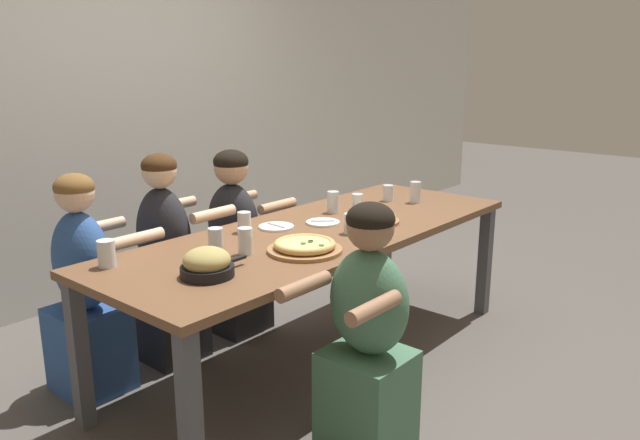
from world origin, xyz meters
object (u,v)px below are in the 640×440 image
(drinking_glass_e, at_px, (333,202))
(drinking_glass_i, at_px, (415,193))
(pizza_board_main, at_px, (373,218))
(diner_near_midleft, at_px, (367,340))
(pizza_board_second, at_px, (305,246))
(drinking_glass_g, at_px, (107,255))
(drinking_glass_j, at_px, (244,223))
(drinking_glass_a, at_px, (388,194))
(drinking_glass_c, at_px, (357,204))
(drinking_glass_b, at_px, (216,243))
(diner_far_center, at_px, (234,248))
(skillet_bowl, at_px, (207,264))
(diner_far_midleft, at_px, (166,268))
(diner_far_left, at_px, (86,295))
(drinking_glass_d, at_px, (383,226))
(empty_plate_b, at_px, (323,222))
(drinking_glass_h, at_px, (245,243))
(empty_plate_a, at_px, (276,227))
(drinking_glass_f, at_px, (351,223))

(drinking_glass_e, relative_size, drinking_glass_i, 0.95)
(pizza_board_main, bearing_deg, diner_near_midleft, -145.46)
(pizza_board_second, distance_m, drinking_glass_g, 0.88)
(drinking_glass_j, bearing_deg, drinking_glass_a, -7.85)
(drinking_glass_g, bearing_deg, drinking_glass_j, -3.29)
(pizza_board_second, bearing_deg, drinking_glass_c, 18.47)
(drinking_glass_b, bearing_deg, drinking_glass_c, -1.99)
(pizza_board_second, relative_size, diner_far_center, 0.32)
(skillet_bowl, bearing_deg, diner_far_midleft, 65.89)
(drinking_glass_b, height_order, diner_far_midleft, diner_far_midleft)
(skillet_bowl, xyz_separation_m, drinking_glass_a, (1.66, 0.23, -0.01))
(drinking_glass_j, xyz_separation_m, diner_far_left, (-0.69, 0.41, -0.29))
(drinking_glass_d, relative_size, diner_far_left, 0.12)
(diner_far_center, bearing_deg, drinking_glass_a, 55.34)
(drinking_glass_e, height_order, diner_far_midleft, diner_far_midleft)
(drinking_glass_e, distance_m, diner_far_midleft, 1.01)
(skillet_bowl, distance_m, empty_plate_b, 0.98)
(skillet_bowl, relative_size, diner_far_midleft, 0.28)
(drinking_glass_j, bearing_deg, diner_far_midleft, 117.29)
(drinking_glass_e, height_order, drinking_glass_h, same)
(skillet_bowl, distance_m, drinking_glass_j, 0.68)
(drinking_glass_a, height_order, drinking_glass_g, drinking_glass_g)
(drinking_glass_c, bearing_deg, pizza_board_second, -161.53)
(drinking_glass_c, xyz_separation_m, drinking_glass_g, (-1.45, 0.26, -0.01))
(drinking_glass_a, bearing_deg, drinking_glass_e, 171.59)
(drinking_glass_g, xyz_separation_m, drinking_glass_i, (1.93, -0.35, 0.01))
(skillet_bowl, bearing_deg, diner_near_midleft, -55.49)
(drinking_glass_b, bearing_deg, pizza_board_second, -43.36)
(pizza_board_second, bearing_deg, drinking_glass_j, 83.63)
(empty_plate_a, xyz_separation_m, drinking_glass_i, (1.00, -0.24, 0.05))
(skillet_bowl, height_order, diner_far_center, diner_far_center)
(pizza_board_main, height_order, drinking_glass_a, drinking_glass_a)
(diner_far_center, distance_m, diner_far_left, 0.97)
(drinking_glass_a, bearing_deg, pizza_board_second, -164.69)
(empty_plate_b, bearing_deg, diner_far_center, 100.28)
(pizza_board_second, distance_m, skillet_bowl, 0.52)
(drinking_glass_a, relative_size, drinking_glass_g, 0.84)
(skillet_bowl, height_order, drinking_glass_i, drinking_glass_i)
(drinking_glass_a, bearing_deg, drinking_glass_g, 174.02)
(drinking_glass_g, bearing_deg, pizza_board_second, -35.45)
(drinking_glass_f, height_order, drinking_glass_g, drinking_glass_g)
(skillet_bowl, relative_size, drinking_glass_i, 2.45)
(drinking_glass_i, xyz_separation_m, diner_far_center, (-0.88, 0.72, -0.30))
(empty_plate_a, distance_m, drinking_glass_j, 0.18)
(drinking_glass_f, relative_size, diner_far_center, 0.09)
(skillet_bowl, bearing_deg, drinking_glass_i, 2.43)
(drinking_glass_a, distance_m, diner_far_left, 1.89)
(empty_plate_b, distance_m, drinking_glass_g, 1.19)
(diner_far_center, bearing_deg, pizza_board_main, 20.64)
(pizza_board_second, height_order, diner_far_left, diner_far_left)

